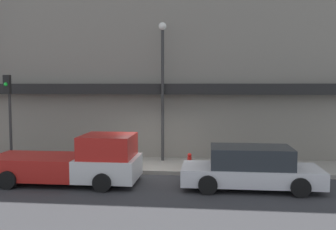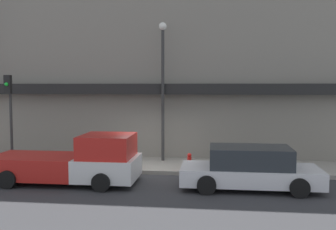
{
  "view_description": "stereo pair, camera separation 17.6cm",
  "coord_description": "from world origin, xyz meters",
  "px_view_note": "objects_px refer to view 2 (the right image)",
  "views": [
    {
      "loc": [
        2.39,
        -14.86,
        3.61
      ],
      "look_at": [
        0.67,
        1.16,
        2.36
      ],
      "focal_mm": 40.0,
      "sensor_mm": 36.0,
      "label": 1
    },
    {
      "loc": [
        2.56,
        -14.84,
        3.61
      ],
      "look_at": [
        0.67,
        1.16,
        2.36
      ],
      "focal_mm": 40.0,
      "sensor_mm": 36.0,
      "label": 2
    }
  ],
  "objects_px": {
    "street_lamp": "(163,76)",
    "pickup_truck": "(75,162)",
    "fire_hydrant": "(189,161)",
    "traffic_light": "(10,104)",
    "parked_car": "(250,168)"
  },
  "relations": [
    {
      "from": "street_lamp",
      "to": "pickup_truck",
      "type": "bearing_deg",
      "value": -126.69
    },
    {
      "from": "pickup_truck",
      "to": "street_lamp",
      "type": "bearing_deg",
      "value": 54.63
    },
    {
      "from": "fire_hydrant",
      "to": "traffic_light",
      "type": "bearing_deg",
      "value": -178.17
    },
    {
      "from": "traffic_light",
      "to": "street_lamp",
      "type": "bearing_deg",
      "value": 14.8
    },
    {
      "from": "street_lamp",
      "to": "traffic_light",
      "type": "height_order",
      "value": "street_lamp"
    },
    {
      "from": "parked_car",
      "to": "fire_hydrant",
      "type": "height_order",
      "value": "parked_car"
    },
    {
      "from": "pickup_truck",
      "to": "traffic_light",
      "type": "xyz_separation_m",
      "value": [
        -3.68,
        2.06,
        2.05
      ]
    },
    {
      "from": "pickup_truck",
      "to": "fire_hydrant",
      "type": "height_order",
      "value": "pickup_truck"
    },
    {
      "from": "parked_car",
      "to": "street_lamp",
      "type": "distance_m",
      "value": 6.18
    },
    {
      "from": "fire_hydrant",
      "to": "street_lamp",
      "type": "relative_size",
      "value": 0.1
    },
    {
      "from": "parked_car",
      "to": "traffic_light",
      "type": "height_order",
      "value": "traffic_light"
    },
    {
      "from": "pickup_truck",
      "to": "parked_car",
      "type": "distance_m",
      "value": 6.4
    },
    {
      "from": "street_lamp",
      "to": "traffic_light",
      "type": "bearing_deg",
      "value": -165.2
    },
    {
      "from": "parked_car",
      "to": "street_lamp",
      "type": "bearing_deg",
      "value": 133.62
    },
    {
      "from": "pickup_truck",
      "to": "traffic_light",
      "type": "bearing_deg",
      "value": 152.1
    }
  ]
}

